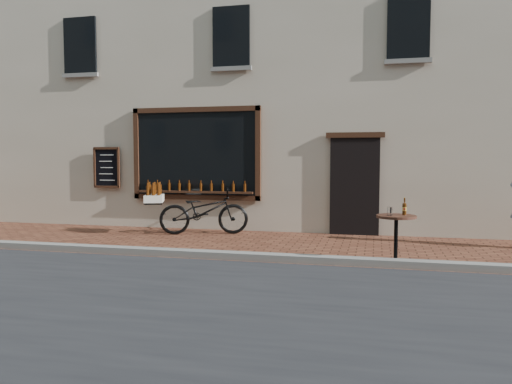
# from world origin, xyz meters

# --- Properties ---
(ground) EXTENTS (90.00, 90.00, 0.00)m
(ground) POSITION_xyz_m (0.00, 0.00, 0.00)
(ground) COLOR #51291A
(ground) RESTS_ON ground
(kerb) EXTENTS (90.00, 0.25, 0.12)m
(kerb) POSITION_xyz_m (0.00, 0.20, 0.06)
(kerb) COLOR slate
(kerb) RESTS_ON ground
(shop_building) EXTENTS (28.00, 6.20, 10.00)m
(shop_building) POSITION_xyz_m (0.00, 6.50, 5.00)
(shop_building) COLOR beige
(shop_building) RESTS_ON ground
(cargo_bicycle) EXTENTS (2.41, 1.37, 1.14)m
(cargo_bicycle) POSITION_xyz_m (-1.49, 2.73, 0.54)
(cargo_bicycle) COLOR black
(cargo_bicycle) RESTS_ON ground
(bistro_table) EXTENTS (0.64, 0.64, 1.10)m
(bistro_table) POSITION_xyz_m (2.70, 0.35, 0.59)
(bistro_table) COLOR black
(bistro_table) RESTS_ON ground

